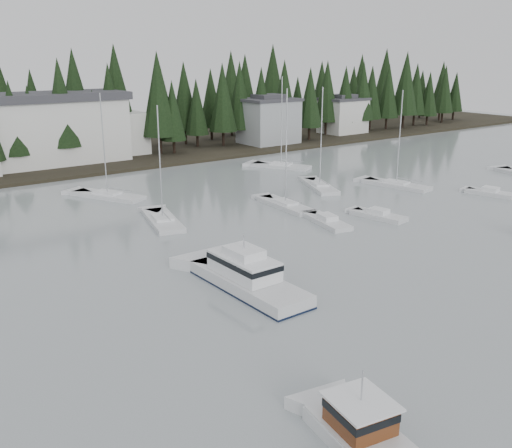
{
  "coord_description": "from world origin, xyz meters",
  "views": [
    {
      "loc": [
        -31.82,
        -9.38,
        17.26
      ],
      "look_at": [
        -2.57,
        30.06,
        2.5
      ],
      "focal_mm": 40.0,
      "sensor_mm": 36.0,
      "label": 1
    }
  ],
  "objects_px": {
    "sailboat_5": "(163,222)",
    "sailboat_7": "(320,187)",
    "house_east_a": "(269,120)",
    "runabout_4": "(327,223)",
    "sailboat_9": "(108,197)",
    "sailboat_3": "(285,206)",
    "harbor_inn": "(58,128)",
    "sailboat_6": "(396,186)",
    "runabout_1": "(378,217)",
    "runabout_2": "(490,194)",
    "sailboat_8": "(281,167)",
    "cabin_cruiser_center": "(247,279)",
    "house_east_b": "(343,115)"
  },
  "relations": [
    {
      "from": "sailboat_7",
      "to": "sailboat_9",
      "type": "bearing_deg",
      "value": 88.4
    },
    {
      "from": "sailboat_7",
      "to": "runabout_1",
      "type": "height_order",
      "value": "sailboat_7"
    },
    {
      "from": "sailboat_5",
      "to": "runabout_4",
      "type": "height_order",
      "value": "sailboat_5"
    },
    {
      "from": "harbor_inn",
      "to": "sailboat_7",
      "type": "xyz_separation_m",
      "value": [
        22.07,
        -37.28,
        -5.7
      ]
    },
    {
      "from": "runabout_1",
      "to": "sailboat_9",
      "type": "bearing_deg",
      "value": 28.56
    },
    {
      "from": "sailboat_6",
      "to": "sailboat_5",
      "type": "bearing_deg",
      "value": 73.65
    },
    {
      "from": "house_east_b",
      "to": "sailboat_7",
      "type": "relative_size",
      "value": 0.7
    },
    {
      "from": "sailboat_6",
      "to": "runabout_1",
      "type": "distance_m",
      "value": 16.13
    },
    {
      "from": "harbor_inn",
      "to": "sailboat_9",
      "type": "height_order",
      "value": "sailboat_9"
    },
    {
      "from": "runabout_2",
      "to": "house_east_a",
      "type": "bearing_deg",
      "value": -14.77
    },
    {
      "from": "runabout_2",
      "to": "sailboat_9",
      "type": "bearing_deg",
      "value": 42.85
    },
    {
      "from": "sailboat_5",
      "to": "runabout_4",
      "type": "bearing_deg",
      "value": -113.2
    },
    {
      "from": "sailboat_3",
      "to": "sailboat_8",
      "type": "xyz_separation_m",
      "value": [
        14.65,
        18.91,
        -0.01
      ]
    },
    {
      "from": "sailboat_7",
      "to": "runabout_4",
      "type": "xyz_separation_m",
      "value": [
        -10.66,
        -12.71,
        0.05
      ]
    },
    {
      "from": "sailboat_9",
      "to": "cabin_cruiser_center",
      "type": "bearing_deg",
      "value": 148.86
    },
    {
      "from": "sailboat_3",
      "to": "runabout_4",
      "type": "relative_size",
      "value": 1.99
    },
    {
      "from": "sailboat_3",
      "to": "sailboat_7",
      "type": "relative_size",
      "value": 1.03
    },
    {
      "from": "harbor_inn",
      "to": "house_east_b",
      "type": "bearing_deg",
      "value": -2.2
    },
    {
      "from": "house_east_a",
      "to": "harbor_inn",
      "type": "bearing_deg",
      "value": 173.64
    },
    {
      "from": "sailboat_9",
      "to": "runabout_4",
      "type": "relative_size",
      "value": 1.88
    },
    {
      "from": "sailboat_8",
      "to": "runabout_1",
      "type": "xyz_separation_m",
      "value": [
        -9.33,
        -28.44,
        0.06
      ]
    },
    {
      "from": "cabin_cruiser_center",
      "to": "sailboat_6",
      "type": "relative_size",
      "value": 0.87
    },
    {
      "from": "harbor_inn",
      "to": "sailboat_7",
      "type": "bearing_deg",
      "value": -59.38
    },
    {
      "from": "sailboat_6",
      "to": "runabout_2",
      "type": "height_order",
      "value": "sailboat_6"
    },
    {
      "from": "sailboat_8",
      "to": "house_east_a",
      "type": "bearing_deg",
      "value": -60.38
    },
    {
      "from": "runabout_2",
      "to": "runabout_4",
      "type": "height_order",
      "value": "same"
    },
    {
      "from": "house_east_a",
      "to": "runabout_4",
      "type": "relative_size",
      "value": 1.5
    },
    {
      "from": "house_east_b",
      "to": "sailboat_3",
      "type": "xyz_separation_m",
      "value": [
        -48.76,
        -39.78,
        -4.32
      ]
    },
    {
      "from": "sailboat_7",
      "to": "runabout_4",
      "type": "height_order",
      "value": "sailboat_7"
    },
    {
      "from": "sailboat_9",
      "to": "runabout_4",
      "type": "bearing_deg",
      "value": -176.65
    },
    {
      "from": "sailboat_3",
      "to": "sailboat_6",
      "type": "height_order",
      "value": "sailboat_3"
    },
    {
      "from": "sailboat_5",
      "to": "runabout_1",
      "type": "xyz_separation_m",
      "value": [
        19.85,
        -12.29,
        0.06
      ]
    },
    {
      "from": "sailboat_5",
      "to": "sailboat_9",
      "type": "distance_m",
      "value": 13.93
    },
    {
      "from": "house_east_a",
      "to": "harbor_inn",
      "type": "height_order",
      "value": "harbor_inn"
    },
    {
      "from": "runabout_4",
      "to": "sailboat_3",
      "type": "bearing_deg",
      "value": 6.57
    },
    {
      "from": "house_east_b",
      "to": "sailboat_8",
      "type": "height_order",
      "value": "sailboat_8"
    },
    {
      "from": "sailboat_3",
      "to": "cabin_cruiser_center",
      "type": "bearing_deg",
      "value": 138.22
    },
    {
      "from": "sailboat_5",
      "to": "sailboat_7",
      "type": "bearing_deg",
      "value": -70.59
    },
    {
      "from": "sailboat_6",
      "to": "sailboat_8",
      "type": "xyz_separation_m",
      "value": [
        -4.13,
        19.55,
        0.0
      ]
    },
    {
      "from": "runabout_1",
      "to": "sailboat_8",
      "type": "bearing_deg",
      "value": -27.23
    },
    {
      "from": "sailboat_3",
      "to": "sailboat_9",
      "type": "xyz_separation_m",
      "value": [
        -14.89,
        16.69,
        -0.02
      ]
    },
    {
      "from": "harbor_inn",
      "to": "sailboat_5",
      "type": "height_order",
      "value": "sailboat_5"
    },
    {
      "from": "harbor_inn",
      "to": "runabout_2",
      "type": "relative_size",
      "value": 4.75
    },
    {
      "from": "harbor_inn",
      "to": "sailboat_8",
      "type": "xyz_separation_m",
      "value": [
        26.84,
        -23.21,
        -5.7
      ]
    },
    {
      "from": "cabin_cruiser_center",
      "to": "sailboat_8",
      "type": "distance_m",
      "value": 48.15
    },
    {
      "from": "house_east_b",
      "to": "runabout_1",
      "type": "relative_size",
      "value": 1.47
    },
    {
      "from": "runabout_1",
      "to": "runabout_4",
      "type": "xyz_separation_m",
      "value": [
        -6.11,
        1.66,
        -0.0
      ]
    },
    {
      "from": "house_east_b",
      "to": "sailboat_6",
      "type": "relative_size",
      "value": 0.72
    },
    {
      "from": "sailboat_5",
      "to": "sailboat_9",
      "type": "xyz_separation_m",
      "value": [
        -0.36,
        13.93,
        -0.0
      ]
    },
    {
      "from": "sailboat_7",
      "to": "runabout_1",
      "type": "relative_size",
      "value": 2.1
    }
  ]
}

